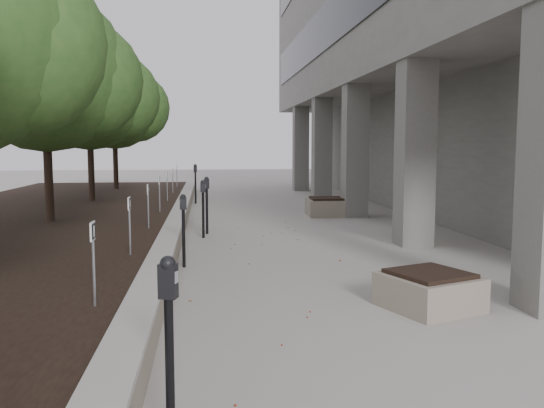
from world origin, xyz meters
TOP-DOWN VIEW (x-y plane):
  - ground at (0.00, 0.00)m, footprint 90.00×90.00m
  - retaining_wall at (-1.82, 9.00)m, footprint 0.39×26.00m
  - planting_bed at (-5.50, 9.00)m, footprint 7.00×26.00m
  - crabapple_tree_3 at (-4.80, 8.00)m, footprint 4.60×4.00m
  - crabapple_tree_4 at (-4.80, 13.00)m, footprint 4.60×4.00m
  - crabapple_tree_5 at (-4.80, 18.00)m, footprint 4.60×4.00m
  - parking_sign_2 at (-2.35, 0.50)m, footprint 0.04×0.22m
  - parking_sign_3 at (-2.35, 3.50)m, footprint 0.04×0.22m
  - parking_sign_4 at (-2.35, 6.50)m, footprint 0.04×0.22m
  - parking_sign_5 at (-2.35, 9.50)m, footprint 0.04×0.22m
  - parking_sign_6 at (-2.35, 12.50)m, footprint 0.04×0.22m
  - parking_sign_7 at (-2.35, 15.50)m, footprint 0.04×0.22m
  - parking_sign_8 at (-2.35, 18.50)m, footprint 0.04×0.22m
  - parking_meter_1 at (-1.36, -1.97)m, footprint 0.17×0.14m
  - parking_meter_2 at (-1.51, 4.28)m, footprint 0.15×0.12m
  - parking_meter_3 at (-1.18, 7.51)m, footprint 0.14×0.10m
  - parking_meter_4 at (-1.09, 8.12)m, footprint 0.16×0.13m
  - parking_meter_5 at (-1.51, 15.45)m, footprint 0.15×0.11m
  - planter_front at (1.87, 1.29)m, footprint 1.41×1.41m
  - planter_back at (2.63, 11.33)m, footprint 1.27×1.27m
  - berry_scatter at (-0.10, 5.00)m, footprint 3.30×14.10m

SIDE VIEW (x-z plane):
  - ground at x=0.00m, z-range 0.00..0.00m
  - berry_scatter at x=-0.10m, z-range 0.00..0.02m
  - planting_bed at x=-5.50m, z-range 0.00..0.40m
  - retaining_wall at x=-1.82m, z-range 0.00..0.50m
  - planter_front at x=1.87m, z-range 0.00..0.51m
  - planter_back at x=2.63m, z-range 0.00..0.57m
  - parking_meter_2 at x=-1.51m, z-range 0.00..1.33m
  - parking_meter_3 at x=-1.18m, z-range 0.00..1.38m
  - parking_meter_4 at x=-1.09m, z-range 0.00..1.42m
  - parking_meter_1 at x=-1.36m, z-range 0.00..1.44m
  - parking_meter_5 at x=-1.51m, z-range 0.00..1.49m
  - parking_sign_2 at x=-2.35m, z-range 0.40..1.36m
  - parking_sign_3 at x=-2.35m, z-range 0.40..1.36m
  - parking_sign_4 at x=-2.35m, z-range 0.40..1.36m
  - parking_sign_5 at x=-2.35m, z-range 0.40..1.36m
  - parking_sign_6 at x=-2.35m, z-range 0.40..1.36m
  - parking_sign_7 at x=-2.35m, z-range 0.40..1.36m
  - parking_sign_8 at x=-2.35m, z-range 0.40..1.36m
  - crabapple_tree_3 at x=-4.80m, z-range 0.40..5.84m
  - crabapple_tree_4 at x=-4.80m, z-range 0.40..5.84m
  - crabapple_tree_5 at x=-4.80m, z-range 0.40..5.84m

